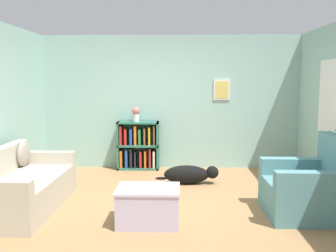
{
  "coord_description": "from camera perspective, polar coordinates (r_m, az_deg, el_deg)",
  "views": [
    {
      "loc": [
        0.15,
        -5.13,
        1.72
      ],
      "look_at": [
        0.0,
        0.4,
        1.05
      ],
      "focal_mm": 40.0,
      "sensor_mm": 36.0,
      "label": 1
    }
  ],
  "objects": [
    {
      "name": "wall_back",
      "position": [
        7.39,
        0.4,
        3.65
      ],
      "size": [
        5.6,
        0.13,
        2.6
      ],
      "color": "#93BCB2",
      "rests_on": "ground_plane"
    },
    {
      "name": "vase",
      "position": [
        7.24,
        -4.91,
        1.94
      ],
      "size": [
        0.15,
        0.15,
        0.29
      ],
      "color": "silver",
      "rests_on": "bookshelf"
    },
    {
      "name": "ground_plane",
      "position": [
        5.41,
        -0.12,
        -11.63
      ],
      "size": [
        14.0,
        14.0,
        0.0
      ],
      "primitive_type": "plane",
      "color": "#997047"
    },
    {
      "name": "dog",
      "position": [
        6.33,
        3.3,
        -7.37
      ],
      "size": [
        1.07,
        0.28,
        0.31
      ],
      "color": "black",
      "rests_on": "ground_plane"
    },
    {
      "name": "coffee_table",
      "position": [
        4.61,
        -3.02,
        -11.87
      ],
      "size": [
        0.75,
        0.56,
        0.45
      ],
      "color": "#BCB2D1",
      "rests_on": "ground_plane"
    },
    {
      "name": "recliner_chair",
      "position": [
        5.17,
        20.84,
        -8.87
      ],
      "size": [
        0.98,
        0.95,
        1.03
      ],
      "color": "slate",
      "rests_on": "ground_plane"
    },
    {
      "name": "bookshelf",
      "position": [
        7.33,
        -4.65,
        -3.11
      ],
      "size": [
        0.8,
        0.29,
        0.93
      ],
      "color": "#2D6B56",
      "rests_on": "ground_plane"
    },
    {
      "name": "couch",
      "position": [
        5.46,
        -21.68,
        -8.66
      ],
      "size": [
        0.92,
        1.87,
        0.83
      ],
      "color": "#B7AD99",
      "rests_on": "ground_plane"
    }
  ]
}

